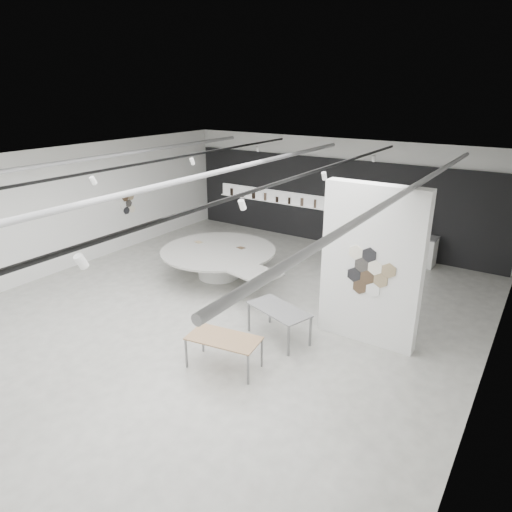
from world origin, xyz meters
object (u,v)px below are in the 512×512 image
Objects in this scene: partition_column at (371,266)px; sample_table_stone at (279,311)px; sample_table_wood at (224,340)px; kitchen_counter at (409,248)px; display_island at (220,259)px.

partition_column is 2.27m from sample_table_stone.
partition_column reaches higher than sample_table_wood.
kitchen_counter is (1.08, 6.57, -0.21)m from sample_table_stone.
sample_table_stone is 0.96× the size of kitchen_counter.
kitchen_counter is (1.41, 8.18, -0.16)m from sample_table_wood.
sample_table_wood is at bearing -39.55° from display_island.
sample_table_wood is at bearing -98.99° from kitchen_counter.
partition_column is 2.29× the size of sample_table_wood.
display_island is 4.79m from sample_table_wood.
sample_table_wood is (-2.01, -2.68, -1.16)m from partition_column.
partition_column is at bearing -0.21° from display_island.
sample_table_stone is at bearing -147.50° from partition_column.
partition_column is 5.69m from kitchen_counter.
sample_table_stone is (3.33, -2.12, 0.12)m from display_island.
sample_table_stone is 6.66m from kitchen_counter.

